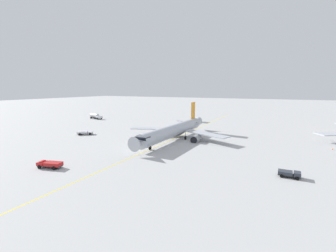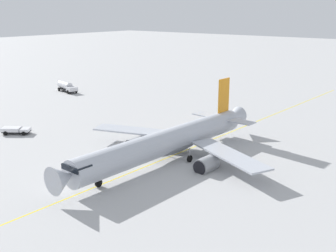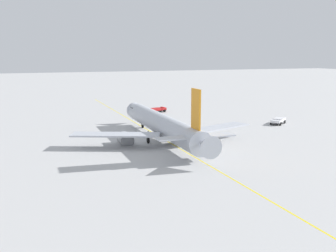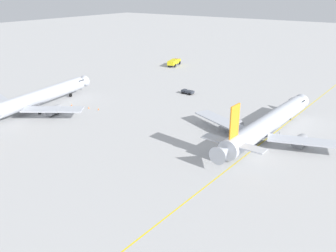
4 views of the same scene
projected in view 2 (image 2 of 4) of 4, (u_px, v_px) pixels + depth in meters
The scene contains 5 objects.
ground_plane at pixel (183, 150), 71.84m from camera, with size 600.00×600.00×0.00m, color #B2B2B2.
airliner_main at pixel (168, 143), 66.55m from camera, with size 42.73×35.34×11.60m.
fuel_tanker_truck at pixel (67, 87), 121.94m from camera, with size 4.14×8.57×2.87m.
pushback_tug_truck at pixel (16, 130), 80.83m from camera, with size 4.95×5.54×1.30m.
taxiway_centreline at pixel (171, 156), 68.74m from camera, with size 152.14×3.67×0.01m.
Camera 2 is at (54.72, 40.61, 23.24)m, focal length 44.84 mm.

